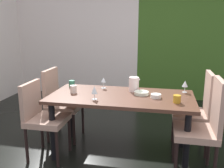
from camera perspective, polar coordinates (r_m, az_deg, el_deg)
name	(u,v)px	position (r m, az deg, el deg)	size (l,w,h in m)	color
ground_plane	(98,160)	(3.17, -3.32, -16.85)	(5.42, 5.67, 0.02)	black
back_panel_interior	(74,39)	(5.78, -8.60, 10.12)	(2.88, 0.10, 2.51)	silver
garden_window_panel	(200,41)	(5.47, 19.49, 9.31)	(2.54, 0.10, 2.51)	#396121
dining_table	(121,103)	(3.03, 2.11, -4.31)	(1.72, 0.84, 0.76)	#533225
chair_left_near	(42,115)	(3.11, -15.80, -6.80)	(0.45, 0.44, 0.93)	tan
chair_right_near	(204,124)	(2.80, 20.38, -8.50)	(0.44, 0.44, 1.06)	tan
chair_left_far	(59,100)	(3.57, -11.94, -3.59)	(0.45, 0.44, 0.99)	tan
chair_right_far	(198,108)	(3.31, 18.98, -5.22)	(0.44, 0.44, 1.03)	tan
wine_glass_near_shelf	(185,84)	(3.23, 16.34, -0.01)	(0.07, 0.07, 0.15)	silver
wine_glass_left	(103,80)	(3.30, -1.96, 0.83)	(0.07, 0.07, 0.15)	silver
wine_glass_near_window	(94,90)	(2.82, -4.06, -1.43)	(0.07, 0.07, 0.16)	silver
serving_bowl_west	(142,93)	(3.05, 6.76, -2.06)	(0.18, 0.18, 0.04)	silver
serving_bowl_front	(156,96)	(2.94, 10.01, -2.70)	(0.12, 0.12, 0.05)	white
cup_right	(72,84)	(3.43, -9.17, 0.07)	(0.08, 0.08, 0.09)	#307B5B
cup_south	(177,99)	(2.80, 14.63, -3.33)	(0.08, 0.08, 0.09)	#BE8B22
cup_center	(73,89)	(3.13, -8.80, -1.16)	(0.08, 0.08, 0.09)	silver
pitcher_north	(134,84)	(3.17, 5.05, -0.03)	(0.14, 0.13, 0.18)	white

